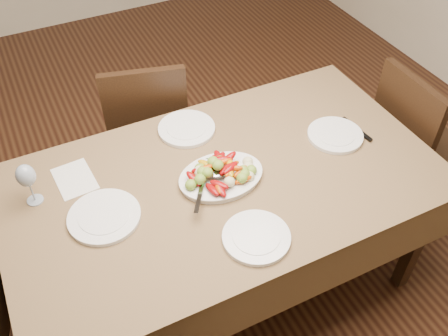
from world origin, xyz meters
name	(u,v)px	position (x,y,z in m)	size (l,w,h in m)	color
floor	(191,270)	(0.00, 0.00, 0.00)	(6.00, 6.00, 0.00)	#371E11
dining_table	(224,234)	(0.14, -0.13, 0.38)	(1.84, 1.04, 0.76)	brown
chair_far	(148,124)	(0.06, 0.70, 0.47)	(0.42, 0.42, 0.95)	black
chair_right	(422,145)	(1.33, -0.13, 0.47)	(0.42, 0.42, 0.95)	black
serving_platter	(221,178)	(0.12, -0.13, 0.77)	(0.35, 0.26, 0.02)	white
roasted_vegetables	(221,168)	(0.12, -0.13, 0.83)	(0.29, 0.20, 0.09)	maroon
serving_spoon	(211,182)	(0.06, -0.17, 0.81)	(0.28, 0.06, 0.03)	#9EA0A8
plate_left	(104,217)	(-0.38, -0.12, 0.77)	(0.28, 0.28, 0.02)	white
plate_right	(335,135)	(0.72, -0.11, 0.77)	(0.25, 0.25, 0.02)	white
plate_far	(187,129)	(0.12, 0.23, 0.77)	(0.27, 0.27, 0.02)	white
plate_near	(256,237)	(0.10, -0.47, 0.77)	(0.26, 0.26, 0.02)	white
wine_glass	(29,183)	(-0.60, 0.10, 0.86)	(0.08, 0.08, 0.20)	#8C99A5
menu_card	(75,179)	(-0.43, 0.15, 0.76)	(0.15, 0.21, 0.00)	silver
table_knife	(358,130)	(0.84, -0.13, 0.76)	(0.02, 0.20, 0.01)	#9EA0A8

